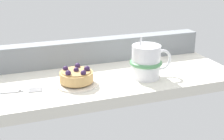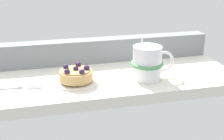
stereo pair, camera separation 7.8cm
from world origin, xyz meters
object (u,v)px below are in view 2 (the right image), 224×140
(coffee_mug, at_px, (148,63))
(dessert_plate, at_px, (76,82))
(dessert_fork, at_px, (8,88))
(raspberry_tart, at_px, (76,74))

(coffee_mug, bearing_deg, dessert_plate, 175.74)
(coffee_mug, relative_size, dessert_fork, 0.71)
(dessert_fork, bearing_deg, raspberry_tart, -1.47)
(dessert_plate, distance_m, coffee_mug, 0.20)
(dessert_plate, height_order, coffee_mug, coffee_mug)
(dessert_plate, xyz_separation_m, coffee_mug, (0.20, -0.01, 0.04))
(raspberry_tart, xyz_separation_m, coffee_mug, (0.20, -0.01, 0.02))
(raspberry_tart, relative_size, dessert_fork, 0.50)
(raspberry_tart, relative_size, coffee_mug, 0.71)
(raspberry_tart, bearing_deg, dessert_plate, 155.95)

